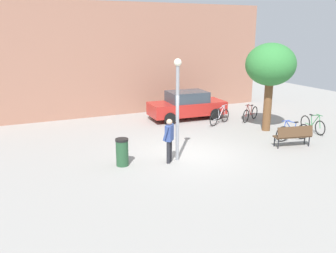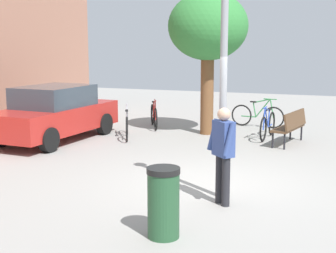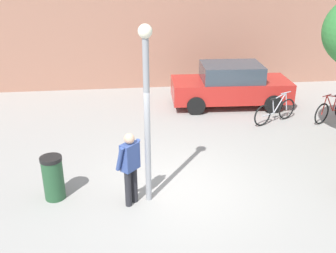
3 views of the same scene
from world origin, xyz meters
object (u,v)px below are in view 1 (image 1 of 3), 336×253
object	(u,v)px
parked_car_red	(187,105)
bicycle_green	(313,125)
plaza_tree	(270,66)
trash_bin	(122,152)
park_bench	(294,135)
bicycle_silver	(220,117)
lamppost	(178,100)
bicycle_red	(250,114)
person_by_lamppost	(169,138)
bicycle_blue	(292,132)

from	to	relation	value
parked_car_red	bicycle_green	bearing A→B (deg)	-49.23
plaza_tree	trash_bin	world-z (taller)	plaza_tree
bicycle_green	park_bench	bearing A→B (deg)	-151.21
bicycle_green	bicycle_silver	bearing A→B (deg)	135.22
lamppost	plaza_tree	xyz separation A→B (m)	(5.85, 2.00, 0.86)
plaza_tree	lamppost	bearing A→B (deg)	-161.15
park_bench	bicycle_red	world-z (taller)	bicycle_red
plaza_tree	parked_car_red	size ratio (longest dim) A/B	0.99
lamppost	trash_bin	bearing A→B (deg)	171.73
plaza_tree	bicycle_red	size ratio (longest dim) A/B	2.62
person_by_lamppost	bicycle_blue	size ratio (longest dim) A/B	0.92
bicycle_red	trash_bin	distance (m)	9.16
person_by_lamppost	bicycle_red	bearing A→B (deg)	31.10
bicycle_green	lamppost	bearing A→B (deg)	-174.18
trash_bin	bicycle_green	bearing A→B (deg)	2.81
bicycle_blue	trash_bin	xyz separation A→B (m)	(-7.87, 0.16, 0.13)
person_by_lamppost	park_bench	bearing A→B (deg)	-4.91
bicycle_green	plaza_tree	bearing A→B (deg)	145.95
bicycle_green	parked_car_red	bearing A→B (deg)	130.77
bicycle_red	trash_bin	world-z (taller)	trash_bin
park_bench	trash_bin	distance (m)	7.29
parked_car_red	bicycle_silver	bearing A→B (deg)	-59.23
lamppost	bicycle_blue	world-z (taller)	lamppost
bicycle_green	parked_car_red	distance (m)	6.57
plaza_tree	park_bench	bearing A→B (deg)	-104.97
parked_car_red	bicycle_blue	bearing A→B (deg)	-66.54
lamppost	trash_bin	distance (m)	2.76
bicycle_red	plaza_tree	bearing A→B (deg)	-103.95
lamppost	bicycle_red	xyz separation A→B (m)	(6.33, 3.94, -1.93)
bicycle_red	bicycle_silver	world-z (taller)	same
bicycle_red	bicycle_green	bearing A→B (deg)	-67.30
bicycle_red	bicycle_silver	size ratio (longest dim) A/B	0.98
park_bench	bicycle_red	xyz separation A→B (m)	(1.17, 4.53, -0.16)
park_bench	plaza_tree	xyz separation A→B (m)	(0.69, 2.59, 2.62)
lamppost	plaza_tree	distance (m)	6.24
bicycle_green	trash_bin	size ratio (longest dim) A/B	1.77
bicycle_blue	bicycle_silver	bearing A→B (deg)	109.82
lamppost	person_by_lamppost	size ratio (longest dim) A/B	2.29
person_by_lamppost	plaza_tree	size ratio (longest dim) A/B	0.39
park_bench	bicycle_silver	xyz separation A→B (m)	(-0.75, 4.59, -0.16)
plaza_tree	trash_bin	size ratio (longest dim) A/B	4.17
trash_bin	person_by_lamppost	bearing A→B (deg)	-13.85
bicycle_silver	lamppost	bearing A→B (deg)	-137.84
bicycle_silver	park_bench	bearing A→B (deg)	-80.76
person_by_lamppost	bicycle_silver	xyz separation A→B (m)	(4.80, 4.11, -0.58)
bicycle_silver	bicycle_green	bearing A→B (deg)	-44.78
lamppost	trash_bin	world-z (taller)	lamppost
bicycle_blue	trash_bin	size ratio (longest dim) A/B	1.78
bicycle_red	parked_car_red	size ratio (longest dim) A/B	0.38
bicycle_red	trash_bin	size ratio (longest dim) A/B	1.59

